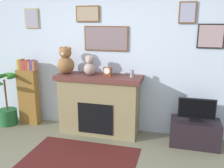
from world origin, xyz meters
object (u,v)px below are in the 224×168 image
Objects in this scene: bookshelf at (29,94)px; mantel_clock at (108,72)px; fireplace at (99,104)px; teddy_bear_cream at (90,66)px; television at (197,110)px; candle_jar at (132,74)px; teddy_bear_brown at (66,61)px; potted_plant at (7,107)px; tv_stand at (195,133)px.

bookshelf reaches higher than mantel_clock.
fireplace is at bearing -1.45° from bookshelf.
teddy_bear_cream reaches higher than bookshelf.
television is at bearing -2.33° from fireplace.
bookshelf is at bearing 178.55° from fireplace.
fireplace is 11.57× the size of candle_jar.
fireplace is 4.36× the size of teddy_bear_cream.
mantel_clock reaches higher than television.
teddy_bear_brown is (0.83, -0.05, 0.66)m from bookshelf.
candle_jar is 1.17m from teddy_bear_brown.
television is 1.67× the size of teddy_bear_cream.
potted_plant is at bearing -175.48° from teddy_bear_brown.
teddy_bear_brown is (-0.75, 0.00, 0.14)m from mantel_clock.
teddy_bear_cream is (-0.15, -0.02, 0.67)m from fireplace.
potted_plant is at bearing -177.67° from candle_jar.
potted_plant is 1.52m from teddy_bear_brown.
television reaches higher than tv_stand.
teddy_bear_brown reaches higher than candle_jar.
potted_plant is 2.11m from mantel_clock.
candle_jar is (-1.04, 0.05, 0.51)m from television.
teddy_bear_brown reaches higher than bookshelf.
television is 1.54m from mantel_clock.
bookshelf is (-1.42, 0.04, 0.07)m from fireplace.
teddy_bear_cream reaches higher than candle_jar.
teddy_bear_brown is at bearing 4.52° from potted_plant.
potted_plant is 6.65× the size of mantel_clock.
fireplace is 1.17× the size of bookshelf.
teddy_bear_brown reaches higher than teddy_bear_cream.
potted_plant is at bearing -179.15° from tv_stand.
potted_plant is 2.50m from candle_jar.
fireplace is 9.84× the size of mantel_clock.
bookshelf is 0.48m from potted_plant.
mantel_clock is (1.58, -0.06, 0.52)m from bookshelf.
television is at bearing -1.54° from teddy_bear_cream.
mantel_clock is 0.44× the size of teddy_bear_cream.
potted_plant is (-0.39, -0.15, -0.25)m from bookshelf.
potted_plant is 3.42m from tv_stand.
fireplace is 1.61m from television.
teddy_bear_brown reaches higher than tv_stand.
teddy_bear_cream reaches higher than television.
mantel_clock is 0.32m from teddy_bear_cream.
teddy_bear_cream is at bearing 0.02° from teddy_bear_brown.
bookshelf is 1.40m from teddy_bear_cream.
mantel_clock is at bearing 178.19° from television.
mantel_clock is at bearing -0.09° from teddy_bear_brown.
fireplace is at bearing 178.22° from candle_jar.
television is 1.19× the size of teddy_bear_brown.
fireplace is 1.95× the size of tv_stand.
teddy_bear_brown is at bearing -179.98° from teddy_bear_cream.
television is (3.42, 0.05, 0.25)m from potted_plant.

